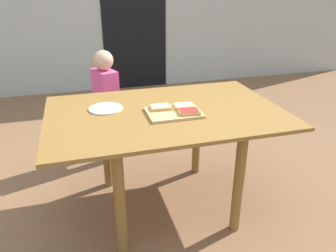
% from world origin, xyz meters
% --- Properties ---
extents(ground_plane, '(16.00, 16.00, 0.00)m').
position_xyz_m(ground_plane, '(0.00, 0.00, 0.00)').
color(ground_plane, brown).
extents(house_door, '(0.90, 0.02, 2.00)m').
position_xyz_m(house_door, '(0.34, 2.85, 1.00)').
color(house_door, black).
rests_on(house_door, ground).
extents(dining_table, '(1.46, 0.96, 0.72)m').
position_xyz_m(dining_table, '(0.00, 0.00, 0.61)').
color(dining_table, brown).
rests_on(dining_table, ground).
extents(cutting_board, '(0.32, 0.24, 0.02)m').
position_xyz_m(cutting_board, '(0.04, -0.07, 0.73)').
color(cutting_board, tan).
rests_on(cutting_board, dining_table).
extents(pizza_slice_far_left, '(0.13, 0.10, 0.02)m').
position_xyz_m(pizza_slice_far_left, '(-0.03, -0.00, 0.75)').
color(pizza_slice_far_left, tan).
rests_on(pizza_slice_far_left, cutting_board).
extents(pizza_slice_near_right, '(0.13, 0.11, 0.02)m').
position_xyz_m(pizza_slice_near_right, '(0.11, -0.12, 0.75)').
color(pizza_slice_near_right, tan).
rests_on(pizza_slice_near_right, cutting_board).
extents(pizza_slice_far_right, '(0.13, 0.10, 0.02)m').
position_xyz_m(pizza_slice_far_right, '(0.11, -0.02, 0.75)').
color(pizza_slice_far_right, tan).
rests_on(pizza_slice_far_right, cutting_board).
extents(plate_white_left, '(0.21, 0.21, 0.01)m').
position_xyz_m(plate_white_left, '(-0.36, 0.13, 0.72)').
color(plate_white_left, silver).
rests_on(plate_white_left, dining_table).
extents(child_left, '(0.21, 0.27, 0.96)m').
position_xyz_m(child_left, '(-0.29, 0.82, 0.54)').
color(child_left, '#40466B').
rests_on(child_left, ground).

